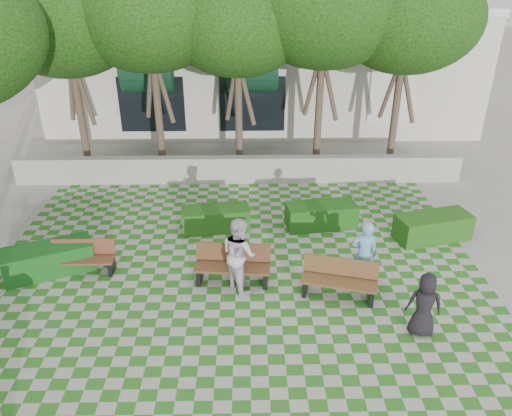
{
  "coord_description": "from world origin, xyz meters",
  "views": [
    {
      "loc": [
        0.31,
        -9.4,
        7.01
      ],
      "look_at": [
        0.5,
        1.5,
        1.4
      ],
      "focal_mm": 35.0,
      "sensor_mm": 36.0,
      "label": 1
    }
  ],
  "objects_px": {
    "hedge_west": "(49,259)",
    "person_blue": "(364,254)",
    "hedge_east": "(433,227)",
    "hedge_midright": "(321,215)",
    "bench_west": "(83,258)",
    "bench_east": "(339,280)",
    "person_white": "(239,254)",
    "bench_mid": "(233,265)",
    "hedge_midleft": "(216,219)",
    "person_dark": "(424,305)"
  },
  "relations": [
    {
      "from": "hedge_west",
      "to": "person_blue",
      "type": "height_order",
      "value": "person_blue"
    },
    {
      "from": "hedge_east",
      "to": "hedge_west",
      "type": "relative_size",
      "value": 0.99
    },
    {
      "from": "hedge_midright",
      "to": "person_blue",
      "type": "xyz_separation_m",
      "value": [
        0.58,
        -2.82,
        0.5
      ]
    },
    {
      "from": "bench_west",
      "to": "person_blue",
      "type": "bearing_deg",
      "value": -5.63
    },
    {
      "from": "hedge_midright",
      "to": "hedge_west",
      "type": "distance_m",
      "value": 7.26
    },
    {
      "from": "bench_east",
      "to": "hedge_west",
      "type": "xyz_separation_m",
      "value": [
        -6.9,
        1.06,
        -0.07
      ]
    },
    {
      "from": "hedge_midright",
      "to": "person_white",
      "type": "bearing_deg",
      "value": -128.53
    },
    {
      "from": "bench_mid",
      "to": "hedge_midleft",
      "type": "relative_size",
      "value": 0.97
    },
    {
      "from": "hedge_midright",
      "to": "hedge_west",
      "type": "xyz_separation_m",
      "value": [
        -6.92,
        -2.18,
        0.01
      ]
    },
    {
      "from": "hedge_west",
      "to": "bench_mid",
      "type": "bearing_deg",
      "value": -5.9
    },
    {
      "from": "hedge_east",
      "to": "hedge_midright",
      "type": "height_order",
      "value": "hedge_east"
    },
    {
      "from": "hedge_midleft",
      "to": "person_white",
      "type": "distance_m",
      "value": 2.9
    },
    {
      "from": "hedge_west",
      "to": "person_blue",
      "type": "bearing_deg",
      "value": -4.89
    },
    {
      "from": "hedge_east",
      "to": "hedge_midright",
      "type": "distance_m",
      "value": 3.04
    },
    {
      "from": "person_white",
      "to": "person_dark",
      "type": "bearing_deg",
      "value": -149.78
    },
    {
      "from": "hedge_east",
      "to": "hedge_midleft",
      "type": "height_order",
      "value": "hedge_east"
    },
    {
      "from": "bench_west",
      "to": "person_white",
      "type": "distance_m",
      "value": 3.91
    },
    {
      "from": "hedge_midright",
      "to": "person_blue",
      "type": "distance_m",
      "value": 2.93
    },
    {
      "from": "bench_west",
      "to": "hedge_west",
      "type": "xyz_separation_m",
      "value": [
        -0.83,
        -0.01,
        -0.03
      ]
    },
    {
      "from": "bench_west",
      "to": "bench_mid",
      "type": "bearing_deg",
      "value": -7.43
    },
    {
      "from": "hedge_east",
      "to": "person_white",
      "type": "xyz_separation_m",
      "value": [
        -5.23,
        -2.13,
        0.55
      ]
    },
    {
      "from": "hedge_east",
      "to": "person_dark",
      "type": "xyz_separation_m",
      "value": [
        -1.5,
        -3.78,
        0.36
      ]
    },
    {
      "from": "person_blue",
      "to": "person_dark",
      "type": "relative_size",
      "value": 1.18
    },
    {
      "from": "bench_west",
      "to": "hedge_east",
      "type": "relative_size",
      "value": 0.76
    },
    {
      "from": "hedge_east",
      "to": "person_dark",
      "type": "distance_m",
      "value": 4.08
    },
    {
      "from": "bench_mid",
      "to": "hedge_east",
      "type": "relative_size",
      "value": 0.9
    },
    {
      "from": "bench_east",
      "to": "hedge_east",
      "type": "relative_size",
      "value": 0.88
    },
    {
      "from": "hedge_midright",
      "to": "hedge_midleft",
      "type": "xyz_separation_m",
      "value": [
        -2.99,
        -0.11,
        -0.02
      ]
    },
    {
      "from": "bench_mid",
      "to": "hedge_midright",
      "type": "height_order",
      "value": "bench_mid"
    },
    {
      "from": "hedge_midleft",
      "to": "hedge_west",
      "type": "height_order",
      "value": "hedge_west"
    },
    {
      "from": "person_white",
      "to": "bench_west",
      "type": "bearing_deg",
      "value": 43.75
    },
    {
      "from": "hedge_midleft",
      "to": "hedge_west",
      "type": "bearing_deg",
      "value": -152.27
    },
    {
      "from": "hedge_west",
      "to": "person_white",
      "type": "bearing_deg",
      "value": -8.42
    },
    {
      "from": "bench_west",
      "to": "person_dark",
      "type": "height_order",
      "value": "person_dark"
    },
    {
      "from": "bench_east",
      "to": "person_dark",
      "type": "xyz_separation_m",
      "value": [
        1.47,
        -1.28,
        0.29
      ]
    },
    {
      "from": "hedge_east",
      "to": "person_dark",
      "type": "relative_size",
      "value": 1.42
    },
    {
      "from": "bench_mid",
      "to": "bench_west",
      "type": "relative_size",
      "value": 1.17
    },
    {
      "from": "hedge_midleft",
      "to": "bench_east",
      "type": "bearing_deg",
      "value": -46.56
    },
    {
      "from": "bench_east",
      "to": "person_dark",
      "type": "bearing_deg",
      "value": -26.28
    },
    {
      "from": "bench_west",
      "to": "person_white",
      "type": "xyz_separation_m",
      "value": [
        3.81,
        -0.7,
        0.52
      ]
    },
    {
      "from": "hedge_midleft",
      "to": "person_white",
      "type": "height_order",
      "value": "person_white"
    },
    {
      "from": "hedge_midright",
      "to": "hedge_west",
      "type": "relative_size",
      "value": 0.96
    },
    {
      "from": "hedge_midright",
      "to": "person_dark",
      "type": "relative_size",
      "value": 1.37
    },
    {
      "from": "hedge_midleft",
      "to": "hedge_west",
      "type": "relative_size",
      "value": 0.92
    },
    {
      "from": "hedge_west",
      "to": "bench_west",
      "type": "bearing_deg",
      "value": 0.77
    },
    {
      "from": "bench_west",
      "to": "hedge_east",
      "type": "bearing_deg",
      "value": 8.95
    },
    {
      "from": "hedge_midright",
      "to": "person_blue",
      "type": "bearing_deg",
      "value": -78.37
    },
    {
      "from": "hedge_midleft",
      "to": "person_white",
      "type": "relative_size",
      "value": 1.03
    },
    {
      "from": "person_dark",
      "to": "hedge_west",
      "type": "bearing_deg",
      "value": -4.09
    },
    {
      "from": "hedge_midleft",
      "to": "person_blue",
      "type": "bearing_deg",
      "value": -37.24
    }
  ]
}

